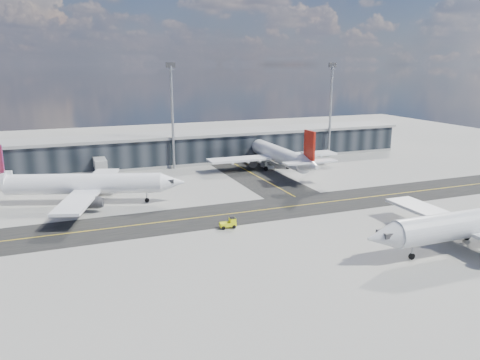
{
  "coord_description": "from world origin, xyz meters",
  "views": [
    {
      "loc": [
        -29.45,
        -77.65,
        28.29
      ],
      "look_at": [
        4.94,
        10.08,
        5.0
      ],
      "focal_mm": 35.0,
      "sensor_mm": 36.0,
      "label": 1
    }
  ],
  "objects_px": {
    "baggage_tug": "(229,223)",
    "service_van": "(268,165)",
    "airliner_af": "(81,184)",
    "airliner_redtail": "(277,154)"
  },
  "relations": [
    {
      "from": "baggage_tug",
      "to": "service_van",
      "type": "height_order",
      "value": "baggage_tug"
    },
    {
      "from": "airliner_af",
      "to": "airliner_redtail",
      "type": "height_order",
      "value": "airliner_redtail"
    },
    {
      "from": "baggage_tug",
      "to": "service_van",
      "type": "bearing_deg",
      "value": 151.5
    },
    {
      "from": "airliner_redtail",
      "to": "baggage_tug",
      "type": "relative_size",
      "value": 14.83
    },
    {
      "from": "airliner_af",
      "to": "service_van",
      "type": "height_order",
      "value": "airliner_af"
    },
    {
      "from": "airliner_redtail",
      "to": "service_van",
      "type": "xyz_separation_m",
      "value": [
        -1.46,
        2.65,
        -3.62
      ]
    },
    {
      "from": "baggage_tug",
      "to": "airliner_redtail",
      "type": "bearing_deg",
      "value": 148.41
    },
    {
      "from": "airliner_redtail",
      "to": "baggage_tug",
      "type": "distance_m",
      "value": 49.38
    },
    {
      "from": "baggage_tug",
      "to": "service_van",
      "type": "relative_size",
      "value": 0.57
    },
    {
      "from": "airliner_redtail",
      "to": "baggage_tug",
      "type": "height_order",
      "value": "airliner_redtail"
    }
  ]
}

